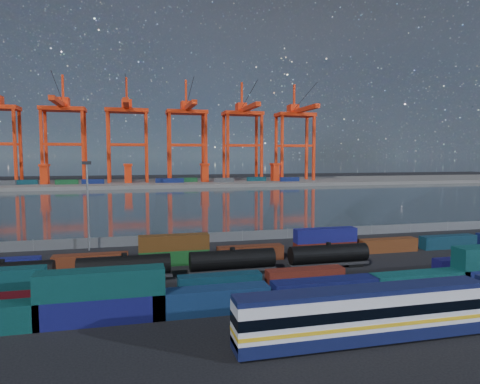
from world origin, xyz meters
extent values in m
plane|color=black|center=(0.00, 0.00, 0.00)|extent=(700.00, 700.00, 0.00)
plane|color=#273339|center=(0.00, 105.00, 0.01)|extent=(700.00, 700.00, 0.00)
cube|color=#514F4C|center=(0.00, 210.00, 1.00)|extent=(700.00, 70.00, 2.00)
cone|color=#1E2630|center=(-200.00, 1600.00, 260.00)|extent=(1100.00, 1100.00, 520.00)
cone|color=#1E2630|center=(200.00, 1600.00, 230.00)|extent=(1040.00, 1040.00, 460.00)
cone|color=#1E2630|center=(600.00, 1600.00, 190.00)|extent=(960.00, 960.00, 380.00)
cone|color=#1E2630|center=(950.00, 1600.00, 150.00)|extent=(840.00, 840.00, 300.00)
cube|color=silver|center=(-0.97, -21.93, 2.89)|extent=(24.87, 2.98, 3.78)
cube|color=#10153B|center=(-0.97, -21.93, 0.90)|extent=(24.87, 3.04, 1.19)
cube|color=#10153B|center=(-0.97, -21.93, 5.02)|extent=(24.87, 2.69, 0.50)
cube|color=gold|center=(-0.97, -21.93, 2.09)|extent=(24.90, 3.07, 0.36)
cube|color=black|center=(-0.97, -21.93, 3.28)|extent=(24.90, 3.07, 0.99)
cube|color=black|center=(-9.68, -21.93, 0.35)|extent=(2.98, 1.99, 0.70)
cube|color=black|center=(7.73, -21.93, 0.35)|extent=(2.98, 1.99, 0.70)
cube|color=#111255|center=(-25.14, -10.86, 1.42)|extent=(13.10, 2.66, 2.84)
cube|color=#0B3B3A|center=(-25.14, -10.86, 4.26)|extent=(13.10, 2.66, 2.84)
cube|color=navy|center=(-13.40, -10.86, 1.42)|extent=(13.10, 2.66, 2.84)
cube|color=#0F134C|center=(0.37, -10.86, 1.42)|extent=(13.10, 2.66, 2.84)
cube|color=#0E494A|center=(13.34, -10.86, 1.42)|extent=(13.10, 2.66, 2.84)
cube|color=#144E21|center=(-24.88, -3.91, 1.17)|extent=(10.82, 2.20, 2.34)
cube|color=#0B2D3E|center=(-11.09, -3.91, 1.17)|extent=(10.82, 2.20, 2.34)
cube|color=#5E1C12|center=(0.71, -3.91, 1.17)|extent=(10.82, 2.20, 2.34)
cube|color=#141157|center=(26.88, -3.91, 1.17)|extent=(10.82, 2.20, 2.34)
cube|color=#602713|center=(-28.35, 11.63, 1.22)|extent=(11.25, 2.29, 2.44)
cube|color=#144E1D|center=(-15.54, 11.63, 1.22)|extent=(11.25, 2.29, 2.44)
cube|color=#532F10|center=(-15.54, 11.63, 3.65)|extent=(11.25, 2.29, 2.44)
cube|color=#582411|center=(-2.76, 11.63, 1.22)|extent=(11.25, 2.29, 2.44)
cube|color=#59170D|center=(10.96, 11.63, 1.22)|extent=(11.25, 2.29, 2.44)
cube|color=navy|center=(10.96, 11.63, 3.65)|extent=(11.25, 2.29, 2.44)
cube|color=#633013|center=(23.40, 11.63, 1.22)|extent=(11.25, 2.29, 2.44)
cube|color=#0C3043|center=(36.40, 11.63, 1.22)|extent=(11.25, 2.29, 2.44)
cylinder|color=black|center=(-38.65, 3.84, 2.24)|extent=(12.68, 2.83, 2.83)
cylinder|color=black|center=(-38.65, 3.84, 3.81)|extent=(0.78, 0.78, 0.49)
cube|color=black|center=(-38.65, 3.84, 0.68)|extent=(13.17, 1.95, 0.39)
cube|color=black|center=(-34.26, 3.84, 0.29)|extent=(2.44, 1.76, 0.59)
cylinder|color=black|center=(-23.15, 3.84, 2.24)|extent=(12.68, 2.83, 2.83)
cylinder|color=black|center=(-23.15, 3.84, 3.81)|extent=(0.78, 0.78, 0.49)
cube|color=black|center=(-23.15, 3.84, 0.68)|extent=(13.17, 1.95, 0.39)
cube|color=black|center=(-27.54, 3.84, 0.29)|extent=(2.44, 1.76, 0.59)
cube|color=black|center=(-18.76, 3.84, 0.29)|extent=(2.44, 1.76, 0.59)
cylinder|color=black|center=(-7.65, 3.84, 2.24)|extent=(12.68, 2.83, 2.83)
cylinder|color=black|center=(-7.65, 3.84, 3.81)|extent=(0.78, 0.78, 0.49)
cube|color=black|center=(-7.65, 3.84, 0.68)|extent=(13.17, 1.95, 0.39)
cube|color=black|center=(-12.04, 3.84, 0.29)|extent=(2.44, 1.76, 0.59)
cube|color=black|center=(-3.26, 3.84, 0.29)|extent=(2.44, 1.76, 0.59)
cylinder|color=black|center=(7.85, 3.84, 2.24)|extent=(12.68, 2.83, 2.83)
cylinder|color=black|center=(7.85, 3.84, 3.81)|extent=(0.78, 0.78, 0.49)
cube|color=black|center=(7.85, 3.84, 0.68)|extent=(13.17, 1.95, 0.39)
cube|color=black|center=(3.46, 3.84, 0.29)|extent=(2.44, 1.76, 0.59)
cube|color=black|center=(12.24, 3.84, 0.29)|extent=(2.44, 1.76, 0.59)
cube|color=#595B5E|center=(0.00, 28.00, 1.00)|extent=(160.00, 0.06, 2.00)
cylinder|color=slate|center=(-40.00, 28.00, 1.10)|extent=(0.12, 0.12, 2.20)
cylinder|color=slate|center=(-30.00, 28.00, 1.10)|extent=(0.12, 0.12, 2.20)
cylinder|color=slate|center=(-20.00, 28.00, 1.10)|extent=(0.12, 0.12, 2.20)
cylinder|color=slate|center=(-10.00, 28.00, 1.10)|extent=(0.12, 0.12, 2.20)
cylinder|color=slate|center=(0.00, 28.00, 1.10)|extent=(0.12, 0.12, 2.20)
cylinder|color=slate|center=(10.00, 28.00, 1.10)|extent=(0.12, 0.12, 2.20)
cylinder|color=slate|center=(20.00, 28.00, 1.10)|extent=(0.12, 0.12, 2.20)
cylinder|color=slate|center=(30.00, 28.00, 1.10)|extent=(0.12, 0.12, 2.20)
cylinder|color=slate|center=(40.00, 28.00, 1.10)|extent=(0.12, 0.12, 2.20)
cylinder|color=slate|center=(50.00, 28.00, 1.10)|extent=(0.12, 0.12, 2.20)
cylinder|color=slate|center=(-30.00, 26.00, 8.00)|extent=(0.36, 0.36, 16.00)
cube|color=black|center=(-30.00, 26.00, 16.30)|extent=(1.60, 0.40, 0.60)
cube|color=red|center=(-84.24, 199.13, 22.02)|extent=(1.57, 1.57, 44.03)
cube|color=red|center=(-84.24, 210.87, 22.02)|extent=(1.57, 1.57, 44.03)
cube|color=red|center=(-95.00, 210.87, 24.22)|extent=(21.53, 1.37, 1.37)
cube|color=red|center=(-70.76, 199.13, 22.02)|extent=(1.57, 1.57, 44.03)
cube|color=red|center=(-70.76, 210.87, 22.02)|extent=(1.57, 1.57, 44.03)
cube|color=red|center=(-49.24, 199.13, 22.02)|extent=(1.57, 1.57, 44.03)
cube|color=red|center=(-49.24, 210.87, 22.02)|extent=(1.57, 1.57, 44.03)
cube|color=red|center=(-60.00, 199.13, 24.22)|extent=(21.53, 1.37, 1.37)
cube|color=red|center=(-60.00, 210.87, 24.22)|extent=(21.53, 1.37, 1.37)
cube|color=red|center=(-60.00, 205.00, 44.03)|extent=(24.46, 13.70, 2.15)
cube|color=red|center=(-60.00, 193.26, 45.99)|extent=(2.94, 46.97, 2.45)
cube|color=red|center=(-60.00, 208.91, 48.44)|extent=(5.87, 7.83, 4.89)
cube|color=red|center=(-60.00, 206.96, 55.78)|extent=(1.17, 1.17, 15.66)
cylinder|color=black|center=(-60.00, 190.91, 52.84)|extent=(0.23, 40.28, 13.29)
cube|color=red|center=(-35.76, 199.13, 22.02)|extent=(1.57, 1.57, 44.03)
cube|color=red|center=(-35.76, 210.87, 22.02)|extent=(1.57, 1.57, 44.03)
cube|color=red|center=(-14.24, 199.13, 22.02)|extent=(1.57, 1.57, 44.03)
cube|color=red|center=(-14.24, 210.87, 22.02)|extent=(1.57, 1.57, 44.03)
cube|color=red|center=(-25.00, 199.13, 24.22)|extent=(21.53, 1.37, 1.37)
cube|color=red|center=(-25.00, 210.87, 24.22)|extent=(21.53, 1.37, 1.37)
cube|color=red|center=(-25.00, 205.00, 44.03)|extent=(24.46, 13.70, 2.15)
cube|color=red|center=(-25.00, 193.26, 45.99)|extent=(2.94, 46.97, 2.45)
cube|color=red|center=(-25.00, 208.91, 48.44)|extent=(5.87, 7.83, 4.89)
cube|color=red|center=(-25.00, 206.96, 55.78)|extent=(1.17, 1.17, 15.66)
cylinder|color=black|center=(-25.00, 190.91, 52.84)|extent=(0.23, 40.28, 13.29)
cube|color=red|center=(-0.76, 199.13, 22.02)|extent=(1.57, 1.57, 44.03)
cube|color=red|center=(-0.76, 210.87, 22.02)|extent=(1.57, 1.57, 44.03)
cube|color=red|center=(20.76, 199.13, 22.02)|extent=(1.57, 1.57, 44.03)
cube|color=red|center=(20.76, 210.87, 22.02)|extent=(1.57, 1.57, 44.03)
cube|color=red|center=(10.00, 199.13, 24.22)|extent=(21.53, 1.37, 1.37)
cube|color=red|center=(10.00, 210.87, 24.22)|extent=(21.53, 1.37, 1.37)
cube|color=red|center=(10.00, 205.00, 44.03)|extent=(24.46, 13.70, 2.15)
cube|color=red|center=(10.00, 193.26, 45.99)|extent=(2.94, 46.97, 2.45)
cube|color=red|center=(10.00, 208.91, 48.44)|extent=(5.87, 7.83, 4.89)
cube|color=red|center=(10.00, 206.96, 55.78)|extent=(1.17, 1.17, 15.66)
cylinder|color=black|center=(10.00, 190.91, 52.84)|extent=(0.23, 40.28, 13.29)
cube|color=red|center=(34.24, 199.13, 22.02)|extent=(1.57, 1.57, 44.03)
cube|color=red|center=(34.24, 210.87, 22.02)|extent=(1.57, 1.57, 44.03)
cube|color=red|center=(55.76, 199.13, 22.02)|extent=(1.57, 1.57, 44.03)
cube|color=red|center=(55.76, 210.87, 22.02)|extent=(1.57, 1.57, 44.03)
cube|color=red|center=(45.00, 199.13, 24.22)|extent=(21.53, 1.37, 1.37)
cube|color=red|center=(45.00, 210.87, 24.22)|extent=(21.53, 1.37, 1.37)
cube|color=red|center=(45.00, 205.00, 44.03)|extent=(24.46, 13.70, 2.15)
cube|color=red|center=(45.00, 193.26, 45.99)|extent=(2.94, 46.97, 2.45)
cube|color=red|center=(45.00, 208.91, 48.44)|extent=(5.87, 7.83, 4.89)
cube|color=red|center=(45.00, 206.96, 55.78)|extent=(1.17, 1.17, 15.66)
cylinder|color=black|center=(45.00, 190.91, 52.84)|extent=(0.23, 40.28, 13.29)
cube|color=red|center=(69.24, 199.13, 22.02)|extent=(1.57, 1.57, 44.03)
cube|color=red|center=(69.24, 210.87, 22.02)|extent=(1.57, 1.57, 44.03)
cube|color=red|center=(90.76, 199.13, 22.02)|extent=(1.57, 1.57, 44.03)
cube|color=red|center=(90.76, 210.87, 22.02)|extent=(1.57, 1.57, 44.03)
cube|color=red|center=(80.00, 199.13, 24.22)|extent=(21.53, 1.37, 1.37)
cube|color=red|center=(80.00, 210.87, 24.22)|extent=(21.53, 1.37, 1.37)
cube|color=red|center=(80.00, 205.00, 44.03)|extent=(24.46, 13.70, 2.15)
cube|color=red|center=(80.00, 193.26, 45.99)|extent=(2.94, 46.97, 2.45)
cube|color=red|center=(80.00, 208.91, 48.44)|extent=(5.87, 7.83, 4.89)
cube|color=red|center=(80.00, 206.96, 55.78)|extent=(1.17, 1.17, 15.66)
cylinder|color=black|center=(80.00, 190.91, 52.84)|extent=(0.23, 40.28, 13.29)
cube|color=navy|center=(0.66, 194.68, 3.30)|extent=(12.00, 2.44, 2.60)
cube|color=navy|center=(71.34, 190.93, 3.30)|extent=(12.00, 2.44, 2.60)
cube|color=navy|center=(-3.64, 196.08, 3.30)|extent=(12.00, 2.44, 2.60)
cube|color=#0C3842|center=(-79.29, 198.48, 3.30)|extent=(12.00, 2.44, 2.60)
cube|color=#3F4244|center=(-89.24, 193.73, 3.30)|extent=(12.00, 2.44, 2.60)
cube|color=#3F4244|center=(30.38, 192.70, 3.30)|extent=(12.00, 2.44, 2.60)
cube|color=#144C23|center=(-57.75, 194.20, 3.30)|extent=(12.00, 2.44, 2.60)
cube|color=navy|center=(-44.16, 195.53, 3.30)|extent=(12.00, 2.44, 2.60)
cube|color=#144C23|center=(9.34, 199.48, 3.30)|extent=(12.00, 2.44, 2.60)
cube|color=#0C3842|center=(52.41, 198.83, 3.30)|extent=(12.00, 2.44, 2.60)
cube|color=red|center=(-70.00, 200.00, 7.00)|extent=(4.00, 6.00, 10.00)
cube|color=red|center=(-70.00, 200.00, 12.50)|extent=(5.00, 7.00, 1.20)
cube|color=red|center=(-25.00, 200.00, 7.00)|extent=(4.00, 6.00, 10.00)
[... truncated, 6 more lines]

